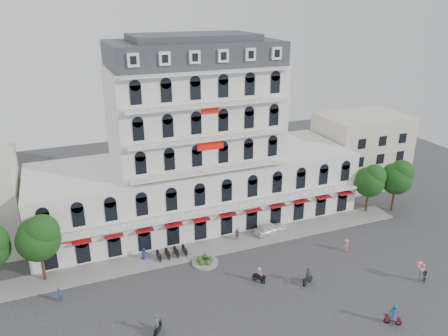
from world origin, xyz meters
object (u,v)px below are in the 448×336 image
at_px(balloon_vendor, 423,273).
at_px(rider_center, 259,274).
at_px(parked_car, 270,228).
at_px(rider_northeast, 308,276).
at_px(rider_east, 394,314).
at_px(rider_west, 157,325).

bearing_deg(balloon_vendor, rider_center, 158.09).
xyz_separation_m(parked_car, rider_center, (-6.26, -9.22, 0.21)).
bearing_deg(rider_northeast, rider_east, 92.09).
xyz_separation_m(rider_northeast, rider_center, (-4.88, 2.41, -0.07)).
distance_m(rider_northeast, rider_center, 5.44).
bearing_deg(parked_car, rider_east, -179.98).
bearing_deg(rider_west, balloon_vendor, -62.61).
bearing_deg(balloon_vendor, rider_east, -151.82).
relative_size(rider_west, rider_northeast, 1.06).
xyz_separation_m(parked_car, rider_west, (-18.83, -13.15, 0.27)).
xyz_separation_m(parked_car, rider_east, (2.91, -20.31, 0.41)).
height_order(parked_car, balloon_vendor, balloon_vendor).
distance_m(rider_east, balloon_vendor, 8.94).
distance_m(rider_east, rider_center, 14.39).
relative_size(rider_east, rider_center, 1.21).
distance_m(parked_car, rider_west, 22.97).
height_order(parked_car, rider_east, rider_east).
relative_size(parked_car, balloon_vendor, 1.89).
height_order(parked_car, rider_center, rider_center).
distance_m(parked_car, rider_east, 20.52).
bearing_deg(rider_center, rider_west, -106.61).
distance_m(rider_west, rider_east, 22.89).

